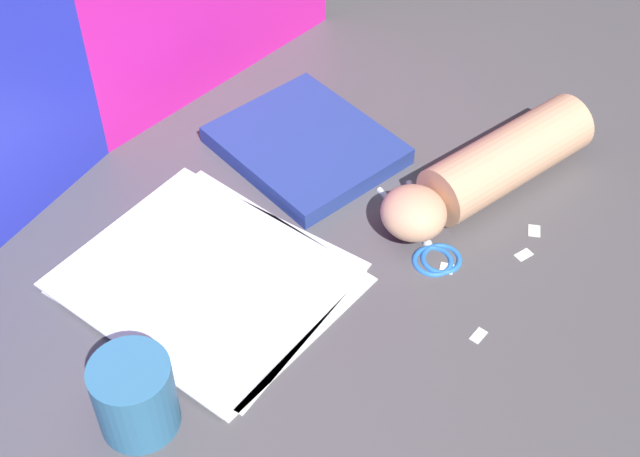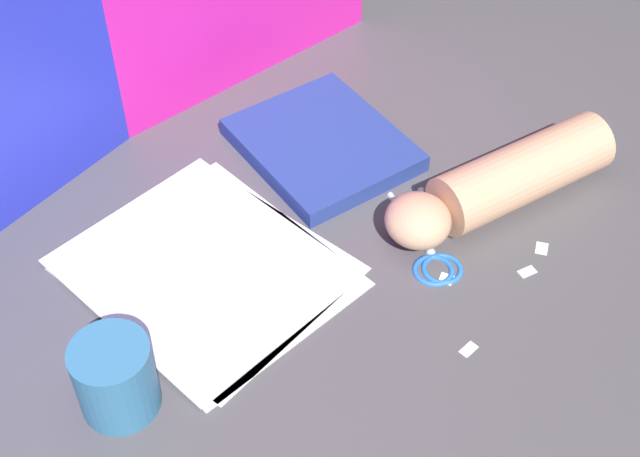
{
  "view_description": "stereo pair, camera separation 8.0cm",
  "coord_description": "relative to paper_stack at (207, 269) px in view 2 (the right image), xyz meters",
  "views": [
    {
      "loc": [
        -0.54,
        -0.43,
        0.82
      ],
      "look_at": [
        0.05,
        -0.0,
        0.06
      ],
      "focal_mm": 50.0,
      "sensor_mm": 36.0,
      "label": 1
    },
    {
      "loc": [
        -0.49,
        -0.49,
        0.82
      ],
      "look_at": [
        0.05,
        -0.0,
        0.06
      ],
      "focal_mm": 50.0,
      "sensor_mm": 36.0,
      "label": 2
    }
  ],
  "objects": [
    {
      "name": "mug",
      "position": [
        -0.19,
        -0.07,
        0.04
      ],
      "size": [
        0.08,
        0.08,
        0.09
      ],
      "color": "teal",
      "rests_on": "ground_plane"
    },
    {
      "name": "paper_scrap_side",
      "position": [
        0.3,
        -0.28,
        -0.0
      ],
      "size": [
        0.02,
        0.02,
        0.0
      ],
      "color": "white",
      "rests_on": "ground_plane"
    },
    {
      "name": "scissors",
      "position": [
        0.21,
        -0.18,
        -0.0
      ],
      "size": [
        0.14,
        0.17,
        0.01
      ],
      "color": "silver",
      "rests_on": "ground_plane"
    },
    {
      "name": "ground_plane",
      "position": [
        0.06,
        -0.09,
        -0.0
      ],
      "size": [
        6.0,
        6.0,
        0.0
      ],
      "primitive_type": "plane",
      "color": "#4C494F"
    },
    {
      "name": "paper_stack",
      "position": [
        0.0,
        0.0,
        0.0
      ],
      "size": [
        0.28,
        0.33,
        0.01
      ],
      "color": "white",
      "rests_on": "ground_plane"
    },
    {
      "name": "paper_scrap_far",
      "position": [
        0.18,
        -0.22,
        -0.0
      ],
      "size": [
        0.02,
        0.02,
        0.0
      ],
      "color": "white",
      "rests_on": "ground_plane"
    },
    {
      "name": "book_closed",
      "position": [
        0.26,
        0.04,
        0.01
      ],
      "size": [
        0.24,
        0.27,
        0.03
      ],
      "color": "navy",
      "rests_on": "ground_plane"
    },
    {
      "name": "paper_scrap_near",
      "position": [
        0.26,
        -0.29,
        -0.0
      ],
      "size": [
        0.02,
        0.02,
        0.0
      ],
      "color": "white",
      "rests_on": "ground_plane"
    },
    {
      "name": "hand_forearm",
      "position": [
        0.33,
        -0.2,
        0.04
      ],
      "size": [
        0.34,
        0.17,
        0.08
      ],
      "color": "tan",
      "rests_on": "ground_plane"
    },
    {
      "name": "paper_scrap_mid",
      "position": [
        0.12,
        -0.3,
        -0.0
      ],
      "size": [
        0.02,
        0.01,
        0.0
      ],
      "color": "white",
      "rests_on": "ground_plane"
    }
  ]
}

